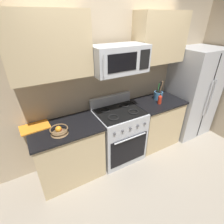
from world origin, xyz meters
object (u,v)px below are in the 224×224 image
range_oven (119,134)px  cutting_board (35,127)px  utensil_crock (158,95)px  bottle_hot_sauce (160,99)px  microwave (119,59)px  refrigerator (192,93)px  fruit_basket (59,130)px

range_oven → cutting_board: 1.33m
utensil_crock → cutting_board: size_ratio=0.89×
bottle_hot_sauce → utensil_crock: bearing=55.3°
cutting_board → bottle_hot_sauce: bearing=-8.0°
range_oven → microwave: microwave is taller
utensil_crock → bottle_hot_sauce: utensil_crock is taller
refrigerator → microwave: 1.92m
fruit_basket → bottle_hot_sauce: size_ratio=1.26×
range_oven → bottle_hot_sauce: bearing=-6.2°
cutting_board → bottle_hot_sauce: 2.04m
refrigerator → microwave: size_ratio=2.24×
range_oven → fruit_basket: 1.10m
refrigerator → utensil_crock: refrigerator is taller
fruit_basket → cutting_board: (-0.26, 0.30, -0.04)m
refrigerator → cutting_board: size_ratio=4.59×
refrigerator → utensil_crock: (-0.84, 0.09, 0.11)m
utensil_crock → bottle_hot_sauce: (-0.11, -0.16, -0.00)m
refrigerator → microwave: (-1.72, 0.04, 0.86)m
microwave → bottle_hot_sauce: 1.08m
microwave → cutting_board: bearing=172.2°
fruit_basket → bottle_hot_sauce: (1.75, 0.02, 0.04)m
range_oven → refrigerator: refrigerator is taller
fruit_basket → bottle_hot_sauce: 1.75m
utensil_crock → cutting_board: 2.13m
microwave → utensil_crock: microwave is taller
refrigerator → fruit_basket: size_ratio=7.54×
fruit_basket → utensil_crock: bearing=5.5°
refrigerator → cutting_board: 2.97m
refrigerator → bottle_hot_sauce: refrigerator is taller
fruit_basket → microwave: bearing=7.7°
refrigerator → cutting_board: (-2.96, 0.21, 0.04)m
refrigerator → fruit_basket: 2.70m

